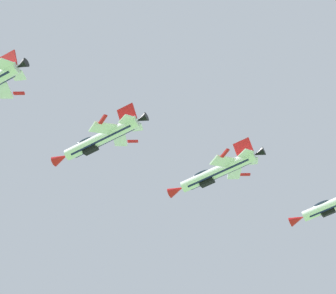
{
  "coord_description": "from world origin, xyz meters",
  "views": [
    {
      "loc": [
        -4.83,
        -4.51,
        1.82
      ],
      "look_at": [
        3.08,
        44.1,
        84.23
      ],
      "focal_mm": 69.07,
      "sensor_mm": 36.0,
      "label": 1
    }
  ],
  "objects": [
    {
      "name": "fighter_jet_left_wing",
      "position": [
        -7.03,
        43.7,
        83.06
      ],
      "size": [
        13.43,
        11.34,
        5.99
      ],
      "rotation": [
        0.0,
        -0.62,
        0.91
      ],
      "color": "white"
    },
    {
      "name": "fighter_jet_right_wing",
      "position": [
        10.87,
        46.56,
        83.02
      ],
      "size": [
        13.43,
        11.45,
        5.54
      ],
      "rotation": [
        0.0,
        -0.56,
        0.91
      ],
      "color": "white"
    }
  ]
}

